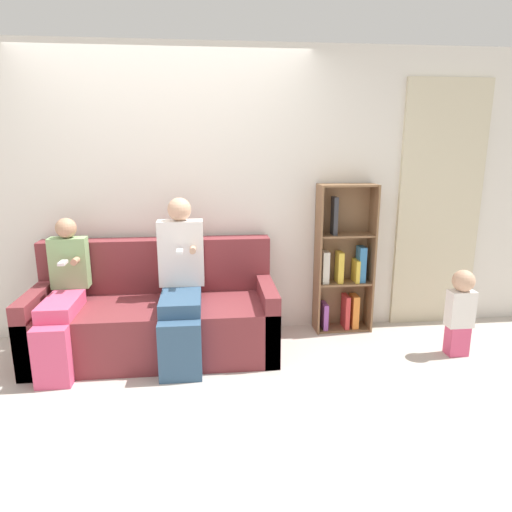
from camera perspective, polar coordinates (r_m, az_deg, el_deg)
The scene contains 8 objects.
ground_plane at distance 3.60m, azimuth -11.09°, elevation -14.97°, with size 14.00×14.00×0.00m, color #BCB2A8.
back_wall at distance 4.15m, azimuth -10.81°, elevation 7.47°, with size 10.00×0.06×2.55m.
curtain_panel at distance 4.64m, azimuth 21.92°, elevation 5.74°, with size 0.80×0.04×2.29m.
couch at distance 3.96m, azimuth -12.33°, elevation -7.34°, with size 1.97×0.84×0.92m.
adult_seated at distance 3.70m, azimuth -9.40°, elevation -2.96°, with size 0.37×0.76×1.30m.
child_seated at distance 3.86m, azimuth -23.06°, elevation -4.61°, with size 0.30×0.77×1.14m.
toddler_standing at distance 4.12m, azimuth 24.18°, elevation -6.09°, with size 0.21×0.18×0.73m.
bookshelf at distance 4.32m, azimuth 10.84°, elevation -1.23°, with size 0.52×0.23×1.37m.
Camera 1 is at (0.34, -3.14, 1.72)m, focal length 32.00 mm.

